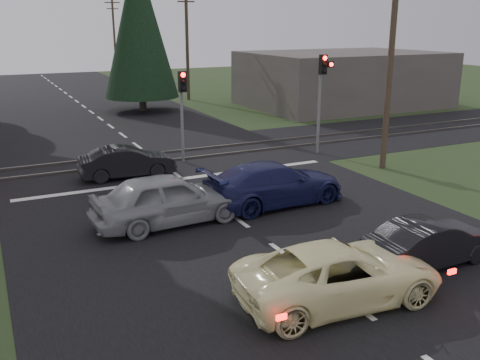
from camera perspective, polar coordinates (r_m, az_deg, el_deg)
ground at (r=14.88m, az=4.79°, el=-7.90°), size 120.00×120.00×0.00m
road at (r=23.53m, az=-7.68°, el=1.23°), size 14.00×100.00×0.01m
rail_corridor at (r=25.38m, az=-9.12°, el=2.30°), size 120.00×8.00×0.01m
stop_line at (r=21.89m, az=-6.18°, el=0.14°), size 13.00×0.35×0.00m
rail_near at (r=24.62m, az=-8.57°, el=1.99°), size 120.00×0.12×0.10m
rail_far at (r=26.11m, az=-9.64°, el=2.77°), size 120.00×0.12×0.10m
traffic_signal_right at (r=25.78m, az=8.78°, el=10.01°), size 0.68×0.48×4.70m
traffic_signal_center at (r=23.92m, az=-6.16°, el=8.39°), size 0.32×0.48×4.10m
utility_pole_near at (r=23.51m, az=15.80°, el=12.45°), size 1.80×0.26×9.00m
utility_pole_mid at (r=44.43m, az=-5.67°, el=14.57°), size 1.80×0.26×9.00m
utility_pole_far at (r=68.41m, az=-13.27°, el=14.86°), size 1.80×0.26×9.00m
conifer_tree at (r=39.05m, az=-10.74°, el=15.99°), size 5.20×5.20×11.00m
building_right at (r=42.10m, az=10.86°, el=10.55°), size 14.00×10.00×4.00m
cream_coupe at (r=12.46m, az=10.50°, el=-9.79°), size 4.98×2.60×1.34m
dark_hatchback at (r=14.88m, az=19.68°, el=-6.28°), size 3.77×1.41×1.23m
silver_car at (r=16.87m, az=-7.67°, el=-2.02°), size 4.91×2.22×1.64m
blue_sedan at (r=18.56m, az=3.63°, el=-0.41°), size 5.28×2.39×1.50m
dark_car_far at (r=22.35m, az=-11.96°, el=1.88°), size 3.91×1.52×1.27m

